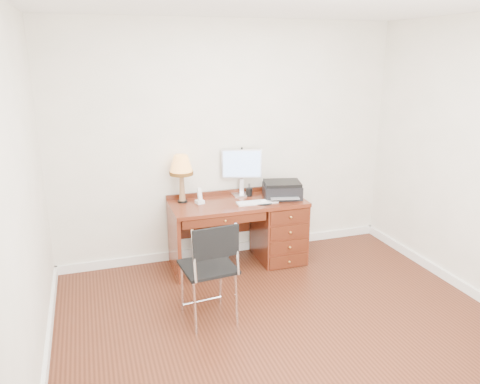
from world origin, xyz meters
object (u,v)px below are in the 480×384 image
object	(u,v)px
printer	(282,190)
equipment_box	(216,248)
desk	(264,226)
leg_lamp	(181,168)
phone	(200,199)
chair	(210,263)
monitor	(241,166)

from	to	relation	value
printer	equipment_box	distance (m)	1.02
desk	printer	bearing A→B (deg)	-4.52
printer	leg_lamp	world-z (taller)	leg_lamp
phone	chair	bearing A→B (deg)	-113.84
monitor	equipment_box	distance (m)	0.99
leg_lamp	monitor	bearing A→B (deg)	5.73
leg_lamp	chair	bearing A→B (deg)	-90.92
phone	equipment_box	world-z (taller)	phone
monitor	printer	xyz separation A→B (m)	(0.41, -0.25, -0.25)
desk	monitor	xyz separation A→B (m)	(-0.20, 0.24, 0.68)
leg_lamp	equipment_box	world-z (taller)	leg_lamp
desk	phone	xyz separation A→B (m)	(-0.74, 0.06, 0.39)
phone	printer	bearing A→B (deg)	-18.89
desk	leg_lamp	bearing A→B (deg)	169.67
leg_lamp	phone	xyz separation A→B (m)	(0.17, -0.11, -0.34)
chair	desk	bearing A→B (deg)	44.40
monitor	phone	bearing A→B (deg)	-145.80
phone	equipment_box	size ratio (longest dim) A/B	0.51
printer	phone	size ratio (longest dim) A/B	2.74
phone	leg_lamp	bearing A→B (deg)	133.48
monitor	leg_lamp	world-z (taller)	monitor
monitor	chair	world-z (taller)	monitor
desk	phone	size ratio (longest dim) A/B	8.49
leg_lamp	chair	world-z (taller)	leg_lamp
desk	chair	size ratio (longest dim) A/B	1.56
monitor	equipment_box	bearing A→B (deg)	-142.59
desk	chair	bearing A→B (deg)	-130.43
leg_lamp	equipment_box	xyz separation A→B (m)	(0.35, -0.07, -0.97)
desk	equipment_box	xyz separation A→B (m)	(-0.56, 0.10, -0.24)
phone	chair	world-z (taller)	chair
phone	equipment_box	bearing A→B (deg)	-2.61
monitor	printer	bearing A→B (deg)	-16.02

